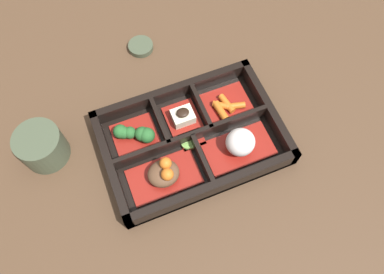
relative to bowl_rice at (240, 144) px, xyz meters
name	(u,v)px	position (x,y,z in m)	size (l,w,h in m)	color
ground_plane	(192,143)	(0.07, -0.05, -0.03)	(3.00, 3.00, 0.00)	#4C3523
bento_base	(192,142)	(0.07, -0.05, -0.03)	(0.32, 0.22, 0.01)	black
bento_rim	(192,137)	(0.07, -0.05, -0.01)	(0.32, 0.22, 0.04)	black
bowl_rice	(240,144)	(0.00, 0.00, 0.00)	(0.12, 0.07, 0.06)	maroon
bowl_stew	(164,174)	(0.14, 0.00, -0.01)	(0.12, 0.07, 0.05)	maroon
bowl_carrots	(226,105)	(-0.02, -0.09, -0.02)	(0.09, 0.08, 0.02)	maroon
bowl_tofu	(181,118)	(0.08, -0.09, -0.01)	(0.06, 0.08, 0.03)	maroon
bowl_greens	(135,134)	(0.17, -0.09, -0.01)	(0.08, 0.08, 0.03)	maroon
bowl_pickles	(190,142)	(0.08, -0.04, -0.02)	(0.04, 0.04, 0.01)	maroon
tea_cup	(42,146)	(0.33, -0.13, 0.00)	(0.08, 0.08, 0.07)	#424C38
sauce_dish	(141,46)	(0.09, -0.29, -0.03)	(0.05, 0.05, 0.01)	#424C38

